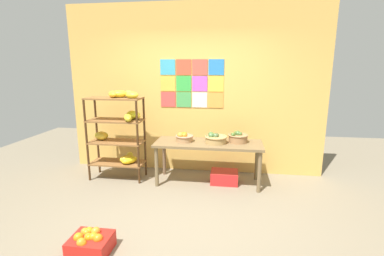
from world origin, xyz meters
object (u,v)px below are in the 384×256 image
(fruit_basket_right, at_px, (184,137))
(produce_crate_under_table, at_px, (224,177))
(fruit_basket_centre, at_px, (215,138))
(orange_crate_foreground, at_px, (90,243))
(display_table, at_px, (208,147))
(fruit_basket_left, at_px, (238,137))
(banana_shelf_unit, at_px, (119,129))

(fruit_basket_right, bearing_deg, produce_crate_under_table, 2.51)
(fruit_basket_centre, relative_size, orange_crate_foreground, 0.89)
(display_table, distance_m, fruit_basket_left, 0.50)
(banana_shelf_unit, bearing_deg, display_table, -0.21)
(fruit_basket_centre, bearing_deg, display_table, 175.80)
(banana_shelf_unit, height_order, orange_crate_foreground, banana_shelf_unit)
(display_table, height_order, orange_crate_foreground, display_table)
(fruit_basket_right, height_order, produce_crate_under_table, fruit_basket_right)
(banana_shelf_unit, height_order, fruit_basket_centre, banana_shelf_unit)
(banana_shelf_unit, xyz_separation_m, produce_crate_under_table, (1.75, 0.03, -0.76))
(banana_shelf_unit, relative_size, orange_crate_foreground, 3.71)
(display_table, xyz_separation_m, fruit_basket_right, (-0.39, 0.00, 0.15))
(display_table, bearing_deg, banana_shelf_unit, 179.79)
(fruit_basket_left, xyz_separation_m, orange_crate_foreground, (-1.50, -2.03, -0.66))
(fruit_basket_left, bearing_deg, orange_crate_foreground, -126.38)
(orange_crate_foreground, bearing_deg, produce_crate_under_table, 56.57)
(banana_shelf_unit, bearing_deg, produce_crate_under_table, 0.91)
(fruit_basket_centre, xyz_separation_m, produce_crate_under_table, (0.16, 0.04, -0.66))
(fruit_basket_centre, height_order, orange_crate_foreground, fruit_basket_centre)
(display_table, xyz_separation_m, produce_crate_under_table, (0.27, 0.03, -0.51))
(fruit_basket_right, height_order, fruit_basket_left, fruit_basket_left)
(fruit_basket_right, bearing_deg, orange_crate_foreground, -108.21)
(fruit_basket_left, bearing_deg, banana_shelf_unit, -177.35)
(display_table, xyz_separation_m, fruit_basket_centre, (0.11, -0.01, 0.15))
(fruit_basket_right, xyz_separation_m, orange_crate_foreground, (-0.64, -1.94, -0.64))
(fruit_basket_right, bearing_deg, display_table, -0.62)
(orange_crate_foreground, bearing_deg, fruit_basket_left, 53.62)
(orange_crate_foreground, bearing_deg, fruit_basket_right, 71.79)
(display_table, bearing_deg, produce_crate_under_table, 7.11)
(fruit_basket_right, xyz_separation_m, fruit_basket_left, (0.86, 0.09, 0.01))
(produce_crate_under_table, distance_m, orange_crate_foreground, 2.36)
(banana_shelf_unit, height_order, fruit_basket_left, banana_shelf_unit)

